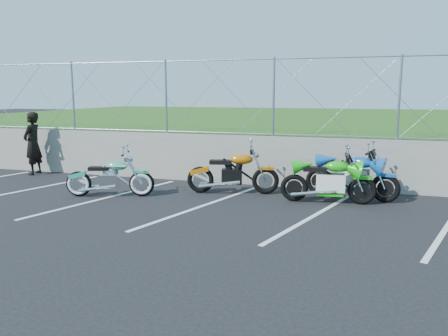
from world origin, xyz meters
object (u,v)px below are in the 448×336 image
(cruiser_turquoise, at_px, (111,179))
(naked_orange, at_px, (234,174))
(sportbike_green, at_px, (329,182))
(person_standing, at_px, (33,143))
(sportbike_blue, at_px, (352,178))

(cruiser_turquoise, relative_size, naked_orange, 0.92)
(sportbike_green, xyz_separation_m, person_standing, (-8.64, 0.92, 0.46))
(naked_orange, height_order, sportbike_green, naked_orange)
(cruiser_turquoise, relative_size, sportbike_blue, 0.94)
(person_standing, bearing_deg, naked_orange, 77.27)
(cruiser_turquoise, distance_m, naked_orange, 2.91)
(cruiser_turquoise, bearing_deg, naked_orange, 5.40)
(naked_orange, height_order, person_standing, person_standing)
(naked_orange, bearing_deg, sportbike_blue, -5.93)
(naked_orange, relative_size, sportbike_blue, 1.03)
(sportbike_green, distance_m, person_standing, 8.70)
(sportbike_green, bearing_deg, sportbike_blue, 44.43)
(sportbike_green, height_order, sportbike_blue, sportbike_blue)
(person_standing, bearing_deg, cruiser_turquoise, 57.38)
(sportbike_blue, bearing_deg, person_standing, -168.71)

